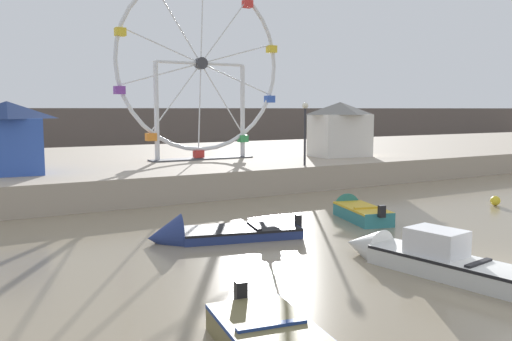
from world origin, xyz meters
TOP-DOWN VIEW (x-y plane):
  - quay_promenade at (0.00, 25.73)m, footprint 110.00×21.68m
  - distant_town_skyline at (0.00, 50.61)m, footprint 140.00×3.00m
  - motorboat_navy_blue at (-5.57, 8.09)m, footprint 5.33×2.71m
  - motorboat_teal_painted at (1.22, 8.48)m, footprint 2.13×3.96m
  - motorboat_pale_grey at (-1.86, 2.05)m, footprint 2.20×6.27m
  - ferris_wheel_white_frame at (0.50, 21.79)m, footprint 10.42×1.20m
  - carnival_booth_white_ticket at (8.98, 19.27)m, footprint 3.94×3.01m
  - carnival_booth_blue_tent at (-10.35, 19.31)m, footprint 3.41×3.03m
  - promenade_lamp_near at (3.78, 15.71)m, footprint 0.32×0.32m
  - mooring_buoy_orange at (8.48, 7.47)m, footprint 0.44×0.44m

SIDE VIEW (x-z plane):
  - motorboat_navy_blue at x=-5.57m, z-range -0.56..0.94m
  - mooring_buoy_orange at x=8.48m, z-range 0.00..0.44m
  - motorboat_teal_painted at x=1.22m, z-range -0.30..0.89m
  - motorboat_pale_grey at x=-1.86m, z-range -0.40..1.13m
  - quay_promenade at x=0.00m, z-range 0.00..1.32m
  - distant_town_skyline at x=0.00m, z-range 0.00..4.40m
  - carnival_booth_blue_tent at x=-10.35m, z-range 1.39..4.76m
  - carnival_booth_white_ticket at x=8.98m, z-range 1.39..4.83m
  - promenade_lamp_near at x=3.78m, z-range 1.88..5.23m
  - ferris_wheel_white_frame at x=0.50m, z-range 1.34..12.24m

